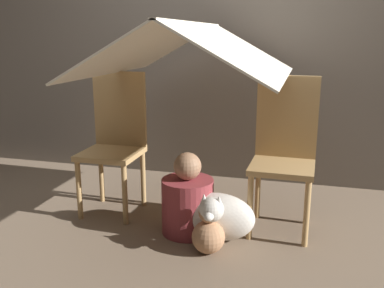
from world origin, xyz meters
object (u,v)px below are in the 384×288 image
at_px(chair_left, 115,138).
at_px(chair_right, 284,149).
at_px(person_front, 188,201).
at_px(dog, 217,216).

distance_m(chair_left, chair_right, 1.18).
bearing_deg(person_front, chair_right, 23.94).
xyz_separation_m(chair_left, person_front, (0.61, -0.25, -0.32)).
relative_size(chair_left, person_front, 1.86).
distance_m(chair_left, dog, 0.95).
height_order(chair_right, person_front, chair_right).
distance_m(chair_right, dog, 0.61).
xyz_separation_m(chair_left, dog, (0.81, -0.32, -0.37)).
height_order(person_front, dog, person_front).
relative_size(chair_left, chair_right, 1.00).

